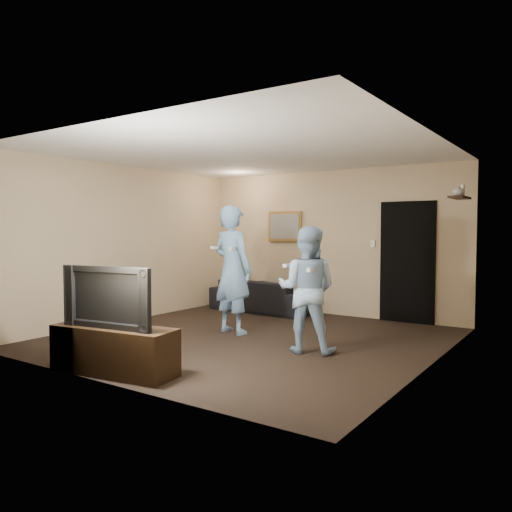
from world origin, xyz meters
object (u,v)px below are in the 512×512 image
Objects in this scene: wii_player_left at (232,270)px; wii_player_right at (307,289)px; sofa at (263,296)px; tv_console at (114,350)px; television at (113,296)px.

wii_player_left is 1.20× the size of wii_player_right.
wii_player_left is 1.51m from wii_player_right.
wii_player_left reaches higher than sofa.
television is at bearing 0.00° from tv_console.
sofa is at bearing 133.34° from wii_player_right.
wii_player_left is at bearing 86.69° from television.
wii_player_left is (-0.21, 2.39, 0.70)m from tv_console.
wii_player_right is (2.16, -2.29, 0.49)m from sofa.
wii_player_right is (1.24, 2.00, -0.04)m from television.
wii_player_left is at bearing 86.69° from tv_console.
sofa is 1.80× the size of television.
sofa is 3.19m from wii_player_right.
television reaches higher than sofa.
wii_player_right is (1.24, 2.00, 0.54)m from tv_console.
television is 2.40m from wii_player_left.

